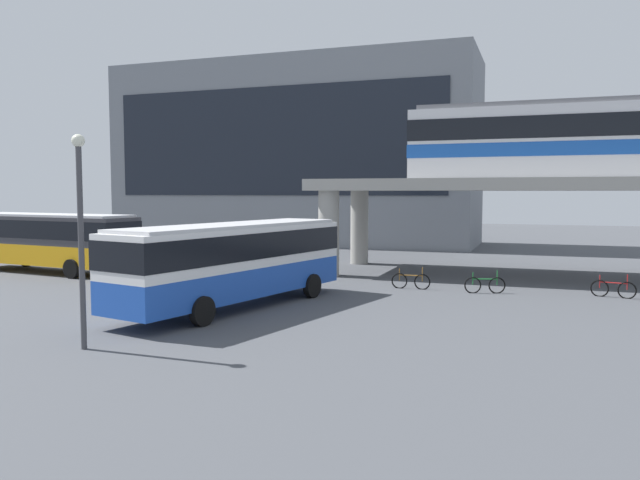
{
  "coord_description": "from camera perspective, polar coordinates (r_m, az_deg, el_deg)",
  "views": [
    {
      "loc": [
        12.24,
        -19.54,
        4.42
      ],
      "look_at": [
        2.65,
        7.58,
        2.2
      ],
      "focal_mm": 35.0,
      "sensor_mm": 36.0,
      "label": 1
    }
  ],
  "objects": [
    {
      "name": "elevated_platform",
      "position": [
        34.21,
        25.96,
        4.02
      ],
      "size": [
        31.02,
        7.5,
        5.09
      ],
      "color": "#9E9B93",
      "rests_on": "ground_plane"
    },
    {
      "name": "train",
      "position": [
        34.34,
        26.57,
        8.36
      ],
      "size": [
        21.57,
        2.96,
        3.84
      ],
      "color": "silver",
      "rests_on": "elevated_platform"
    },
    {
      "name": "bicycle_brown",
      "position": [
        28.82,
        8.3,
        -3.73
      ],
      "size": [
        1.79,
        0.08,
        1.04
      ],
      "color": "black",
      "rests_on": "ground_plane"
    },
    {
      "name": "bus_secondary",
      "position": [
        37.31,
        -23.53,
        0.31
      ],
      "size": [
        11.27,
        3.89,
        3.22
      ],
      "color": "orange",
      "rests_on": "ground_plane"
    },
    {
      "name": "lamp_post",
      "position": [
        18.53,
        -21.05,
        1.48
      ],
      "size": [
        0.36,
        0.36,
        6.01
      ],
      "color": "#3F3F44",
      "rests_on": "ground_plane"
    },
    {
      "name": "bus_main",
      "position": [
        23.92,
        -7.87,
        -1.46
      ],
      "size": [
        4.98,
        11.33,
        3.22
      ],
      "color": "#1E4CB2",
      "rests_on": "ground_plane"
    },
    {
      "name": "ground_plane",
      "position": [
        32.28,
        -3.01,
        -3.47
      ],
      "size": [
        120.0,
        120.0,
        0.0
      ],
      "primitive_type": "plane",
      "color": "#47494F"
    },
    {
      "name": "bicycle_red",
      "position": [
        28.95,
        25.23,
        -4.07
      ],
      "size": [
        1.77,
        0.42,
        1.04
      ],
      "color": "black",
      "rests_on": "ground_plane"
    },
    {
      "name": "bicycle_green",
      "position": [
        28.27,
        14.84,
        -3.99
      ],
      "size": [
        1.73,
        0.59,
        1.04
      ],
      "color": "black",
      "rests_on": "ground_plane"
    },
    {
      "name": "station_building",
      "position": [
        55.19,
        -2.25,
        7.82
      ],
      "size": [
        31.19,
        10.3,
        15.42
      ],
      "color": "slate",
      "rests_on": "ground_plane"
    }
  ]
}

